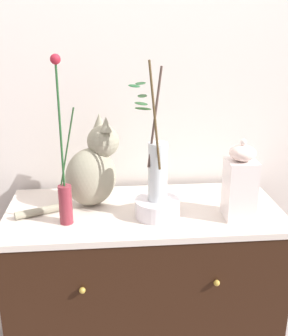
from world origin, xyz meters
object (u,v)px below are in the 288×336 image
object	(u,v)px
bowl_porcelain	(157,208)
jar_lidded_porcelain	(240,183)
sideboard	(144,297)
vase_glass_clear	(157,166)
cat_sitting	(93,169)
vase_slim_green	(64,187)

from	to	relation	value
bowl_porcelain	jar_lidded_porcelain	distance (m)	0.34
bowl_porcelain	sideboard	bearing A→B (deg)	124.69
sideboard	vase_glass_clear	size ratio (longest dim) A/B	2.13
cat_sitting	vase_glass_clear	bearing A→B (deg)	-28.65
jar_lidded_porcelain	cat_sitting	bearing A→B (deg)	162.86
jar_lidded_porcelain	vase_slim_green	bearing A→B (deg)	179.25
cat_sitting	vase_glass_clear	size ratio (longest dim) A/B	0.81
bowl_porcelain	vase_glass_clear	world-z (taller)	vase_glass_clear
cat_sitting	jar_lidded_porcelain	world-z (taller)	cat_sitting
vase_slim_green	jar_lidded_porcelain	xyz separation A→B (m)	(0.67, -0.01, -0.01)
sideboard	cat_sitting	distance (m)	0.63
sideboard	vase_slim_green	distance (m)	0.67
sideboard	cat_sitting	size ratio (longest dim) A/B	2.62
sideboard	vase_glass_clear	xyz separation A→B (m)	(0.04, -0.07, 0.65)
sideboard	vase_slim_green	size ratio (longest dim) A/B	1.80
cat_sitting	vase_glass_clear	distance (m)	0.29
cat_sitting	vase_glass_clear	xyz separation A→B (m)	(0.25, -0.14, 0.05)
sideboard	jar_lidded_porcelain	size ratio (longest dim) A/B	3.54
cat_sitting	bowl_porcelain	xyz separation A→B (m)	(0.25, -0.14, -0.12)
sideboard	vase_glass_clear	world-z (taller)	vase_glass_clear
sideboard	vase_glass_clear	distance (m)	0.65
cat_sitting	jar_lidded_porcelain	distance (m)	0.60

